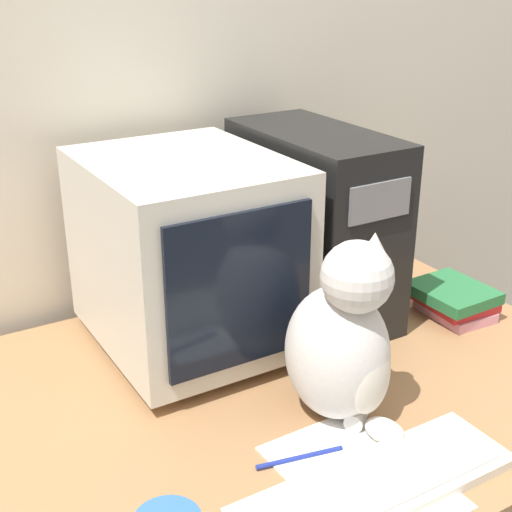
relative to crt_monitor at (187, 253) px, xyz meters
The scene contains 8 objects.
wall_back 0.46m from the crt_monitor, 76.04° to the left, with size 7.00×0.05×2.50m.
crt_monitor is the anchor object (origin of this frame).
computer_tower 0.31m from the crt_monitor, ahead, with size 0.21×0.44×0.42m.
keyboard 0.60m from the crt_monitor, 85.48° to the right, with size 0.47×0.15×0.02m.
cat 0.39m from the crt_monitor, 72.40° to the right, with size 0.28×0.27×0.35m.
book_stack 0.63m from the crt_monitor, 18.41° to the right, with size 0.16×0.17×0.07m.
pen 0.48m from the crt_monitor, 92.02° to the right, with size 0.15×0.04×0.01m.
paper_sheet 0.56m from the crt_monitor, 85.21° to the right, with size 0.22×0.30×0.00m.
Camera 1 is at (-0.64, -0.53, 1.46)m, focal length 50.00 mm.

